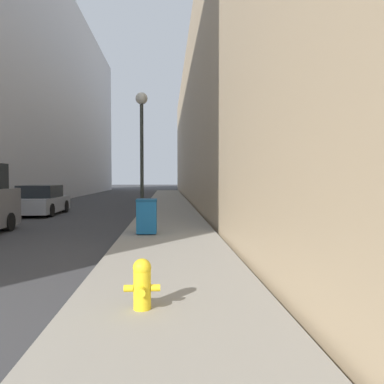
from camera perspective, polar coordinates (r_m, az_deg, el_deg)
sidewalk_right at (r=21.42m, az=-3.59°, el=-2.57°), size 2.88×60.00×0.15m
building_right_stone at (r=30.65m, az=10.82°, el=10.63°), size 12.00×60.00×12.75m
fire_hydrant at (r=4.97m, az=-7.62°, el=-13.55°), size 0.47×0.35×0.65m
trash_bin at (r=11.36m, az=-6.91°, el=-3.63°), size 0.61×0.65×1.06m
lamppost at (r=15.89m, az=-7.67°, el=8.82°), size 0.50×0.50×5.24m
parked_sedan_near at (r=20.20m, az=-22.10°, el=-1.29°), size 1.97×4.18×1.47m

